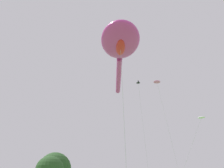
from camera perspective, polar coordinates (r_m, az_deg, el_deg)
big_show_kite at (r=20.49m, az=1.70°, el=8.13°), size 5.78×11.37×12.86m
small_kite_bird_shape at (r=36.20m, az=9.30°, el=-0.00°), size 1.51×3.35×16.22m
small_kite_delta_white at (r=39.88m, az=5.41°, el=0.14°), size 1.29×0.92×17.92m
small_kite_box_yellow at (r=30.76m, az=17.77°, el=-6.90°), size 4.42×2.58×9.96m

